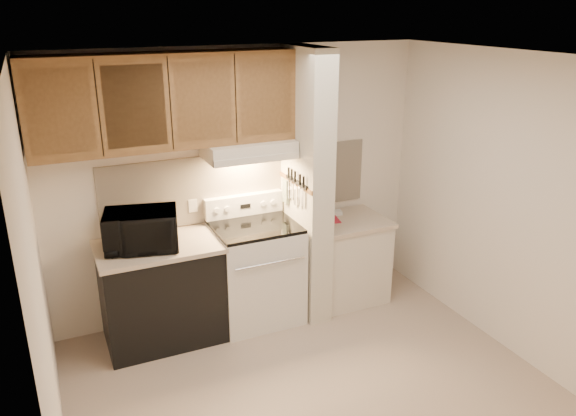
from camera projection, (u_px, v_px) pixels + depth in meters
floor at (311, 386)px, 4.40m from camera, size 3.60×3.60×0.00m
ceiling at (316, 59)px, 3.55m from camera, size 3.60×3.60×0.00m
wall_back at (241, 183)px, 5.26m from camera, size 3.60×2.50×0.02m
wall_left at (39, 290)px, 3.28m from camera, size 0.02×3.00×2.50m
wall_right at (506, 205)px, 4.68m from camera, size 0.02×3.00×2.50m
backsplash at (242, 185)px, 5.26m from camera, size 2.60×0.02×0.63m
range_body at (256, 274)px, 5.24m from camera, size 0.76×0.65×0.92m
oven_window at (269, 284)px, 4.95m from camera, size 0.50×0.01×0.30m
oven_handle at (271, 263)px, 4.84m from camera, size 0.65×0.02×0.02m
cooktop at (255, 226)px, 5.07m from camera, size 0.74×0.64×0.03m
range_backguard at (244, 205)px, 5.28m from camera, size 0.76×0.08×0.20m
range_display at (245, 206)px, 5.24m from camera, size 0.10×0.01×0.04m
range_knob_left_outer at (217, 211)px, 5.13m from camera, size 0.05×0.02×0.05m
range_knob_left_inner at (227, 209)px, 5.17m from camera, size 0.05×0.02×0.05m
range_knob_right_inner at (263, 204)px, 5.31m from camera, size 0.05×0.02×0.05m
range_knob_right_outer at (273, 202)px, 5.35m from camera, size 0.05×0.02×0.05m
dishwasher_front at (162, 294)px, 4.91m from camera, size 1.00×0.63×0.87m
left_countertop at (158, 247)px, 4.76m from camera, size 1.04×0.67×0.04m
spoon_rest at (141, 237)px, 4.88m from camera, size 0.25×0.11×0.02m
teal_jar at (122, 235)px, 4.82m from camera, size 0.10×0.10×0.10m
outlet at (193, 206)px, 5.11m from camera, size 0.08×0.01×0.12m
microwave at (141, 230)px, 4.63m from camera, size 0.66×0.52×0.33m
partition_pillar at (306, 186)px, 5.16m from camera, size 0.22×0.70×2.50m
pillar_trim at (295, 183)px, 5.10m from camera, size 0.01×0.70×0.04m
knife_strip at (297, 182)px, 5.05m from camera, size 0.02×0.42×0.04m
knife_blade_a at (302, 198)px, 4.95m from camera, size 0.01×0.03×0.16m
knife_handle_a at (304, 182)px, 4.88m from camera, size 0.02×0.02×0.10m
knife_blade_b at (299, 196)px, 5.01m from camera, size 0.01×0.04×0.18m
knife_handle_b at (300, 180)px, 4.94m from camera, size 0.02×0.02×0.10m
knife_blade_c at (295, 195)px, 5.09m from camera, size 0.01×0.04×0.20m
knife_handle_c at (295, 177)px, 5.03m from camera, size 0.02×0.02×0.10m
knife_blade_d at (291, 190)px, 5.15m from camera, size 0.01×0.04×0.16m
knife_handle_d at (292, 175)px, 5.09m from camera, size 0.02×0.02×0.10m
knife_blade_e at (288, 189)px, 5.21m from camera, size 0.01×0.04×0.18m
knife_handle_e at (289, 173)px, 5.15m from camera, size 0.02×0.02×0.10m
oven_mitt at (286, 191)px, 5.28m from camera, size 0.03×0.09×0.22m
right_cab_base at (346, 261)px, 5.63m from camera, size 0.70×0.60×0.81m
right_countertop at (348, 221)px, 5.48m from camera, size 0.74×0.64×0.04m
red_folder at (327, 218)px, 5.49m from camera, size 0.26×0.32×0.01m
white_box at (335, 213)px, 5.60m from camera, size 0.15×0.12×0.04m
range_hood at (248, 149)px, 4.95m from camera, size 0.78×0.44×0.15m
hood_lip at (257, 160)px, 4.78m from camera, size 0.78×0.04×0.06m
upper_cabinets at (166, 101)px, 4.56m from camera, size 2.18×0.33×0.77m
cab_door_a at (60, 112)px, 4.11m from camera, size 0.46×0.01×0.63m
cab_gap_a at (98, 109)px, 4.21m from camera, size 0.01×0.01×0.73m
cab_door_b at (135, 106)px, 4.32m from camera, size 0.46×0.01×0.63m
cab_gap_b at (170, 104)px, 4.42m from camera, size 0.01×0.01×0.73m
cab_door_c at (204, 102)px, 4.53m from camera, size 0.46×0.01×0.63m
cab_gap_c at (236, 100)px, 4.63m from camera, size 0.01×0.01×0.73m
cab_door_d at (266, 97)px, 4.74m from camera, size 0.46×0.01×0.63m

